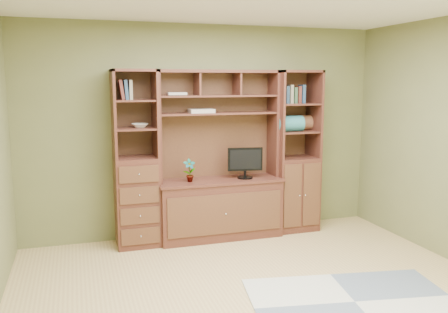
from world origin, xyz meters
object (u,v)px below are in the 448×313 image
object	(u,v)px
center_hutch	(220,155)
monitor	(245,157)
left_tower	(136,159)
right_tower	(295,151)

from	to	relation	value
center_hutch	monitor	size ratio (longest dim) A/B	3.90
left_tower	right_tower	distance (m)	2.02
left_tower	right_tower	size ratio (longest dim) A/B	1.00
center_hutch	right_tower	distance (m)	1.03
center_hutch	monitor	world-z (taller)	center_hutch
center_hutch	left_tower	bearing A→B (deg)	177.71
center_hutch	monitor	bearing A→B (deg)	-6.29
right_tower	monitor	size ratio (longest dim) A/B	3.90
left_tower	monitor	xyz separation A→B (m)	(1.32, -0.07, -0.03)
center_hutch	right_tower	world-z (taller)	same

